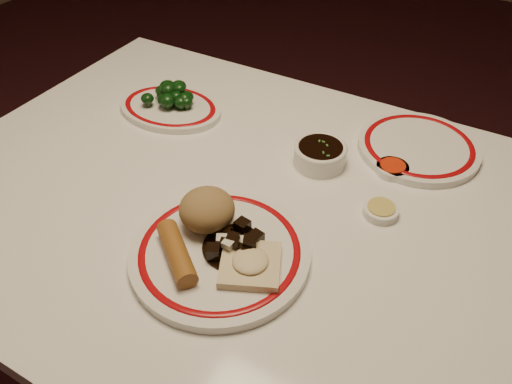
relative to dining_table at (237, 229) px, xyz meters
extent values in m
cube|color=white|center=(0.00, 0.00, 0.07)|extent=(1.20, 0.90, 0.04)
cylinder|color=black|center=(-0.54, 0.39, -0.30)|extent=(0.06, 0.06, 0.71)
cylinder|color=black|center=(0.54, 0.39, -0.30)|extent=(0.06, 0.06, 0.71)
cylinder|color=white|center=(0.06, -0.14, 0.10)|extent=(0.30, 0.30, 0.02)
torus|color=#9C080C|center=(0.06, -0.14, 0.11)|extent=(0.26, 0.26, 0.00)
ellipsoid|color=#997648|center=(0.01, -0.10, 0.14)|extent=(0.09, 0.09, 0.07)
cylinder|color=#985F25|center=(0.01, -0.19, 0.13)|extent=(0.12, 0.10, 0.03)
cube|color=beige|center=(0.12, -0.15, 0.12)|extent=(0.12, 0.12, 0.01)
ellipsoid|color=beige|center=(0.12, -0.15, 0.13)|extent=(0.06, 0.06, 0.02)
cylinder|color=black|center=(0.08, -0.13, 0.11)|extent=(0.10, 0.10, 0.00)
cube|color=black|center=(0.06, -0.12, 0.12)|extent=(0.02, 0.02, 0.02)
cube|color=black|center=(0.11, -0.15, 0.12)|extent=(0.03, 0.03, 0.02)
cube|color=black|center=(0.10, -0.12, 0.13)|extent=(0.02, 0.02, 0.02)
cube|color=black|center=(0.10, -0.14, 0.12)|extent=(0.02, 0.02, 0.02)
cube|color=black|center=(0.07, -0.14, 0.13)|extent=(0.02, 0.02, 0.01)
cube|color=black|center=(0.07, -0.14, 0.12)|extent=(0.02, 0.02, 0.01)
cube|color=black|center=(0.05, -0.16, 0.12)|extent=(0.02, 0.02, 0.01)
cube|color=black|center=(0.06, -0.16, 0.13)|extent=(0.03, 0.03, 0.02)
cube|color=black|center=(0.10, -0.10, 0.12)|extent=(0.02, 0.02, 0.02)
cube|color=black|center=(0.10, -0.12, 0.13)|extent=(0.03, 0.03, 0.02)
cube|color=black|center=(0.08, -0.14, 0.13)|extent=(0.02, 0.02, 0.02)
cube|color=black|center=(0.05, -0.12, 0.12)|extent=(0.02, 0.02, 0.02)
cube|color=black|center=(0.09, -0.14, 0.12)|extent=(0.02, 0.02, 0.01)
cube|color=black|center=(0.07, -0.09, 0.12)|extent=(0.03, 0.03, 0.02)
cube|color=black|center=(0.05, -0.13, 0.12)|extent=(0.02, 0.02, 0.02)
cube|color=black|center=(0.07, -0.14, 0.13)|extent=(0.02, 0.02, 0.02)
cube|color=black|center=(0.08, -0.13, 0.13)|extent=(0.02, 0.02, 0.02)
cube|color=black|center=(0.10, -0.13, 0.12)|extent=(0.02, 0.02, 0.02)
cube|color=beige|center=(0.08, -0.14, 0.13)|extent=(0.02, 0.02, 0.01)
cube|color=beige|center=(0.06, -0.14, 0.13)|extent=(0.02, 0.02, 0.01)
cube|color=beige|center=(0.08, -0.12, 0.12)|extent=(0.02, 0.02, 0.01)
torus|color=#9C080C|center=(-0.28, 0.17, 0.11)|extent=(0.23, 0.23, 0.00)
cylinder|color=#23471C|center=(-0.28, 0.16, 0.11)|extent=(0.01, 0.01, 0.01)
ellipsoid|color=black|center=(-0.28, 0.16, 0.13)|extent=(0.04, 0.04, 0.03)
cylinder|color=#23471C|center=(-0.30, 0.18, 0.11)|extent=(0.01, 0.01, 0.01)
ellipsoid|color=black|center=(-0.30, 0.18, 0.13)|extent=(0.03, 0.03, 0.02)
cylinder|color=#23471C|center=(-0.29, 0.20, 0.11)|extent=(0.01, 0.01, 0.01)
ellipsoid|color=black|center=(-0.29, 0.20, 0.13)|extent=(0.03, 0.03, 0.02)
cylinder|color=#23471C|center=(-0.28, 0.18, 0.11)|extent=(0.01, 0.01, 0.01)
ellipsoid|color=black|center=(-0.28, 0.18, 0.13)|extent=(0.03, 0.03, 0.03)
cylinder|color=#23471C|center=(-0.27, 0.16, 0.11)|extent=(0.01, 0.01, 0.01)
ellipsoid|color=black|center=(-0.27, 0.16, 0.13)|extent=(0.04, 0.04, 0.03)
cylinder|color=#23471C|center=(-0.32, 0.19, 0.11)|extent=(0.01, 0.01, 0.01)
ellipsoid|color=black|center=(-0.32, 0.19, 0.13)|extent=(0.03, 0.03, 0.02)
cylinder|color=#23471C|center=(-0.30, 0.19, 0.11)|extent=(0.01, 0.01, 0.01)
ellipsoid|color=black|center=(-0.30, 0.19, 0.13)|extent=(0.04, 0.04, 0.03)
cylinder|color=#23471C|center=(-0.31, 0.21, 0.11)|extent=(0.01, 0.01, 0.01)
ellipsoid|color=black|center=(-0.31, 0.21, 0.13)|extent=(0.04, 0.04, 0.03)
cylinder|color=#23471C|center=(-0.32, 0.15, 0.11)|extent=(0.01, 0.01, 0.01)
ellipsoid|color=black|center=(-0.32, 0.15, 0.13)|extent=(0.03, 0.03, 0.02)
cylinder|color=#23471C|center=(-0.30, 0.20, 0.11)|extent=(0.01, 0.01, 0.01)
ellipsoid|color=black|center=(-0.30, 0.20, 0.13)|extent=(0.04, 0.04, 0.03)
cylinder|color=#23471C|center=(-0.25, 0.20, 0.11)|extent=(0.01, 0.01, 0.01)
ellipsoid|color=black|center=(-0.25, 0.20, 0.13)|extent=(0.03, 0.03, 0.03)
cylinder|color=#23471C|center=(-0.29, 0.22, 0.11)|extent=(0.01, 0.01, 0.01)
ellipsoid|color=black|center=(-0.29, 0.22, 0.13)|extent=(0.04, 0.04, 0.03)
cylinder|color=#23471C|center=(-0.25, 0.18, 0.11)|extent=(0.01, 0.01, 0.01)
ellipsoid|color=black|center=(-0.25, 0.18, 0.13)|extent=(0.03, 0.03, 0.03)
cylinder|color=#23471C|center=(-0.25, 0.19, 0.11)|extent=(0.01, 0.01, 0.01)
ellipsoid|color=black|center=(-0.25, 0.19, 0.13)|extent=(0.03, 0.03, 0.03)
cylinder|color=#23471C|center=(-0.24, 0.18, 0.11)|extent=(0.01, 0.01, 0.01)
ellipsoid|color=black|center=(-0.24, 0.18, 0.13)|extent=(0.03, 0.03, 0.02)
cylinder|color=#23471C|center=(-0.27, 0.18, 0.11)|extent=(0.01, 0.01, 0.01)
ellipsoid|color=black|center=(-0.27, 0.18, 0.13)|extent=(0.04, 0.04, 0.03)
cylinder|color=#23471C|center=(-0.30, 0.18, 0.11)|extent=(0.01, 0.01, 0.01)
ellipsoid|color=black|center=(-0.30, 0.18, 0.13)|extent=(0.04, 0.04, 0.03)
ellipsoid|color=black|center=(-0.28, 0.18, 0.14)|extent=(0.03, 0.03, 0.03)
ellipsoid|color=black|center=(-0.27, 0.20, 0.14)|extent=(0.03, 0.03, 0.02)
ellipsoid|color=black|center=(-0.26, 0.18, 0.14)|extent=(0.02, 0.02, 0.02)
ellipsoid|color=black|center=(-0.29, 0.18, 0.15)|extent=(0.03, 0.03, 0.03)
cylinder|color=white|center=(0.10, 0.17, 0.11)|extent=(0.10, 0.10, 0.04)
cylinder|color=black|center=(0.10, 0.17, 0.13)|extent=(0.09, 0.09, 0.00)
cylinder|color=white|center=(0.23, 0.21, 0.10)|extent=(0.06, 0.06, 0.02)
cylinder|color=red|center=(0.23, 0.21, 0.11)|extent=(0.05, 0.05, 0.00)
cylinder|color=white|center=(0.25, 0.08, 0.10)|extent=(0.06, 0.06, 0.02)
cylinder|color=#C6B251|center=(0.25, 0.08, 0.11)|extent=(0.05, 0.05, 0.00)
cylinder|color=white|center=(0.26, 0.31, 0.10)|extent=(0.26, 0.26, 0.02)
torus|color=#9C080C|center=(0.26, 0.31, 0.11)|extent=(0.23, 0.23, 0.00)
camera|label=1|loc=(0.38, -0.59, 0.72)|focal=35.00mm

